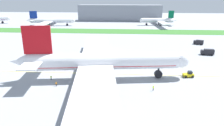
% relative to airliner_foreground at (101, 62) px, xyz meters
% --- Properties ---
extents(ground_plane, '(600.00, 600.00, 0.00)m').
position_rel_airliner_foreground_xyz_m(ground_plane, '(1.82, 2.68, -6.38)').
color(ground_plane, '#9399A0').
rests_on(ground_plane, ground).
extents(apron_taxi_line, '(280.00, 0.36, 0.01)m').
position_rel_airliner_foreground_xyz_m(apron_taxi_line, '(1.82, 5.19, -6.38)').
color(apron_taxi_line, yellow).
rests_on(apron_taxi_line, ground).
extents(grass_median_strip, '(320.00, 24.00, 0.10)m').
position_rel_airliner_foreground_xyz_m(grass_median_strip, '(1.82, 103.94, -6.33)').
color(grass_median_strip, '#38722D').
rests_on(grass_median_strip, ground).
extents(airliner_foreground, '(61.12, 98.46, 18.78)m').
position_rel_airliner_foreground_xyz_m(airliner_foreground, '(0.00, 0.00, 0.00)').
color(airliner_foreground, white).
rests_on(airliner_foreground, ground).
extents(pushback_tug, '(5.52, 2.68, 2.25)m').
position_rel_airliner_foreground_xyz_m(pushback_tug, '(31.13, 4.12, -5.37)').
color(pushback_tug, yellow).
rests_on(pushback_tug, ground).
extents(ground_crew_wingwalker_port, '(0.44, 0.47, 1.58)m').
position_rel_airliner_foreground_xyz_m(ground_crew_wingwalker_port, '(-13.50, -7.29, -5.42)').
color(ground_crew_wingwalker_port, black).
rests_on(ground_crew_wingwalker_port, ground).
extents(ground_crew_marshaller_front, '(0.48, 0.53, 1.77)m').
position_rel_airliner_foreground_xyz_m(ground_crew_marshaller_front, '(17.25, -8.35, -5.31)').
color(ground_crew_marshaller_front, black).
rests_on(ground_crew_marshaller_front, ground).
extents(ground_crew_wingwalker_starboard, '(0.37, 0.52, 1.58)m').
position_rel_airliner_foreground_xyz_m(ground_crew_wingwalker_starboard, '(-17.10, -1.99, -5.42)').
color(ground_crew_wingwalker_starboard, black).
rests_on(ground_crew_wingwalker_starboard, ground).
extents(service_truck_baggage_loader, '(5.92, 3.51, 2.66)m').
position_rel_airliner_foreground_xyz_m(service_truck_baggage_loader, '(-3.13, 34.09, -4.92)').
color(service_truck_baggage_loader, '#B21E19').
rests_on(service_truck_baggage_loader, ground).
extents(service_truck_fuel_bowser, '(5.94, 4.41, 2.70)m').
position_rel_airliner_foreground_xyz_m(service_truck_fuel_bowser, '(51.57, 58.84, -4.90)').
color(service_truck_fuel_bowser, black).
rests_on(service_truck_fuel_bowser, ground).
extents(service_truck_catering_van, '(6.35, 3.30, 2.90)m').
position_rel_airliner_foreground_xyz_m(service_truck_catering_van, '(48.48, 35.15, -4.80)').
color(service_truck_catering_van, black).
rests_on(service_truck_catering_van, ground).
extents(parked_airliner_far_centre, '(47.46, 76.64, 13.90)m').
position_rel_airliner_foreground_xyz_m(parked_airliner_far_centre, '(-65.96, 133.61, -1.66)').
color(parked_airliner_far_centre, white).
rests_on(parked_airliner_far_centre, ground).
extents(parked_airliner_far_right, '(37.20, 57.79, 14.15)m').
position_rel_airliner_foreground_xyz_m(parked_airliner_far_right, '(39.16, 143.58, -1.59)').
color(parked_airliner_far_right, white).
rests_on(parked_airliner_far_right, ground).
extents(terminal_building, '(93.94, 20.00, 18.00)m').
position_rel_airliner_foreground_xyz_m(terminal_building, '(-0.38, 180.87, 2.62)').
color(terminal_building, gray).
rests_on(terminal_building, ground).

